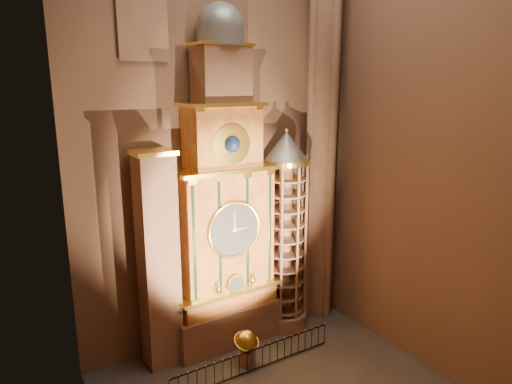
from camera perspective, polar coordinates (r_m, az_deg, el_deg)
wall_back at (r=22.27m, az=-5.51°, el=8.28°), size 22.00×0.00×22.00m
wall_left at (r=14.24m, az=-19.74°, el=4.63°), size 0.00×22.00×22.00m
wall_right at (r=22.03m, az=18.73°, el=7.57°), size 0.00×22.00×22.00m
astronomical_clock at (r=22.19m, az=-4.04°, el=-3.10°), size 5.60×2.41×16.70m
portrait_tower at (r=21.39m, az=-12.10°, el=-8.36°), size 1.80×1.60×10.20m
stair_turret at (r=24.19m, az=3.65°, el=-5.18°), size 2.50×2.50×10.80m
gothic_pier at (r=24.86m, az=8.34°, el=8.73°), size 2.04×2.04×22.00m
celestial_globe at (r=22.47m, az=-1.17°, el=-18.60°), size 1.37×1.31×1.78m
iron_railing at (r=22.36m, az=-0.13°, el=-20.21°), size 8.34×0.12×1.09m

